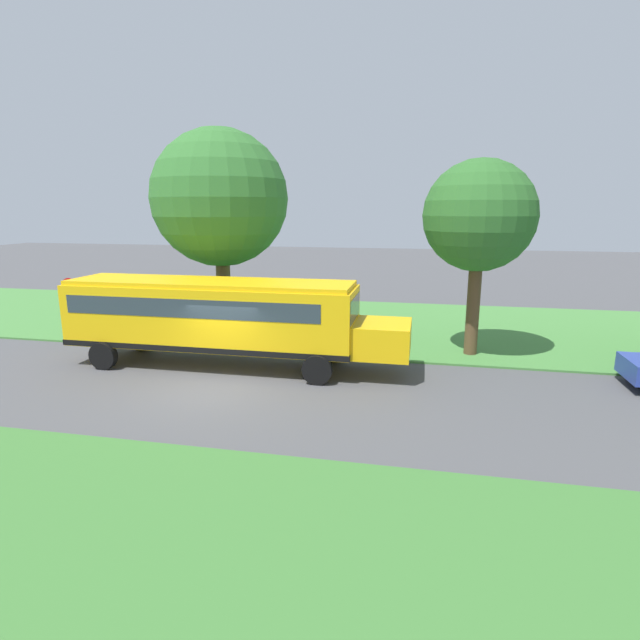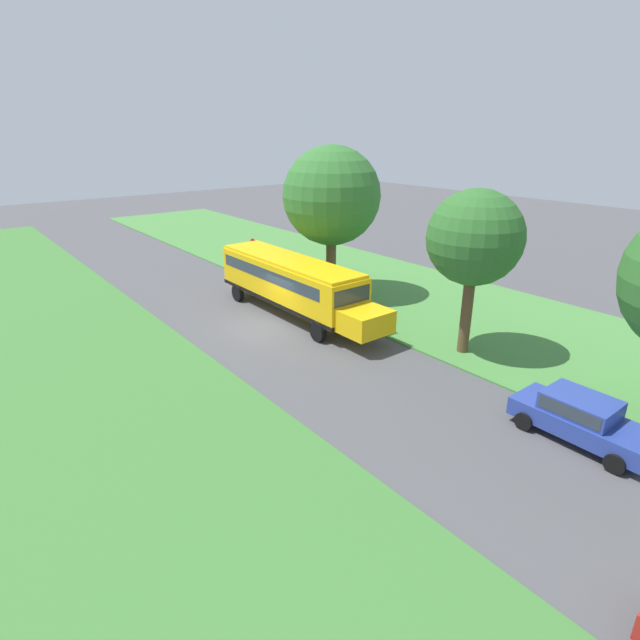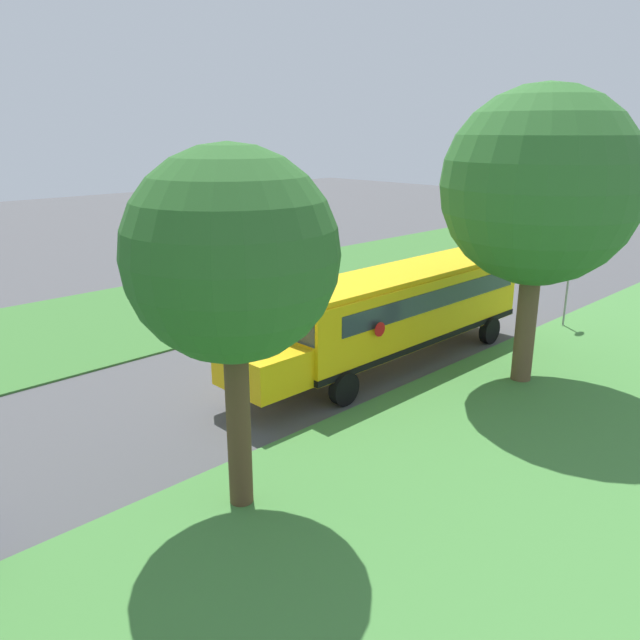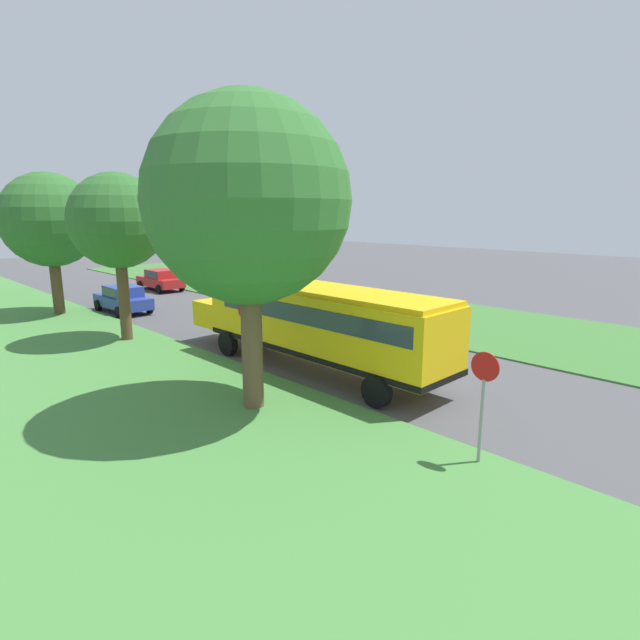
{
  "view_description": "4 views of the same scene",
  "coord_description": "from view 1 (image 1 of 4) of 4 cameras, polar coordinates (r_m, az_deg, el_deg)",
  "views": [
    {
      "loc": [
        14.21,
        6.51,
        5.66
      ],
      "look_at": [
        -2.21,
        3.11,
        1.92
      ],
      "focal_mm": 28.0,
      "sensor_mm": 36.0,
      "label": 1
    },
    {
      "loc": [
        12.85,
        21.03,
        9.77
      ],
      "look_at": [
        -1.02,
        3.47,
        1.19
      ],
      "focal_mm": 28.0,
      "sensor_mm": 36.0,
      "label": 2
    },
    {
      "loc": [
        -15.05,
        15.38,
        7.69
      ],
      "look_at": [
        -0.93,
        1.68,
        1.66
      ],
      "focal_mm": 35.0,
      "sensor_mm": 36.0,
      "label": 3
    },
    {
      "loc": [
        -14.73,
        -13.59,
        5.8
      ],
      "look_at": [
        -1.88,
        -0.45,
        1.8
      ],
      "focal_mm": 28.0,
      "sensor_mm": 36.0,
      "label": 4
    }
  ],
  "objects": [
    {
      "name": "stop_sign",
      "position": [
        24.41,
        -26.59,
        1.99
      ],
      "size": [
        0.08,
        0.68,
        2.74
      ],
      "color": "gray",
      "rests_on": "ground"
    },
    {
      "name": "oak_tree_beside_bus",
      "position": [
        22.35,
        -11.49,
        13.27
      ],
      "size": [
        5.78,
        5.78,
        9.0
      ],
      "color": "brown",
      "rests_on": "ground"
    },
    {
      "name": "school_bus",
      "position": [
        18.4,
        -11.5,
        0.61
      ],
      "size": [
        2.84,
        12.42,
        3.16
      ],
      "color": "yellow",
      "rests_on": "ground"
    },
    {
      "name": "grass_verge",
      "position": [
        25.7,
        -3.28,
        -0.07
      ],
      "size": [
        12.0,
        80.0,
        0.08
      ],
      "primitive_type": "cube",
      "color": "#47843D",
      "rests_on": "ground"
    },
    {
      "name": "oak_tree_roadside_mid",
      "position": [
        19.95,
        17.49,
        11.04
      ],
      "size": [
        4.16,
        4.16,
        7.5
      ],
      "color": "brown",
      "rests_on": "ground"
    },
    {
      "name": "ground_plane",
      "position": [
        16.63,
        -12.25,
        -7.62
      ],
      "size": [
        120.0,
        120.0,
        0.0
      ],
      "primitive_type": "plane",
      "color": "#4C4C4F"
    }
  ]
}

